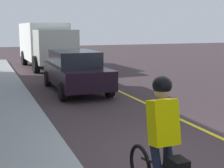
% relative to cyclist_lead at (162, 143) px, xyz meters
% --- Properties ---
extents(ground_plane, '(80.00, 80.00, 0.00)m').
position_rel_cyclist_lead_xyz_m(ground_plane, '(1.28, -1.07, -0.91)').
color(ground_plane, '#3A2D31').
extents(cyclist_lead, '(1.71, 0.36, 1.83)m').
position_rel_cyclist_lead_xyz_m(cyclist_lead, '(0.00, 0.00, 0.00)').
color(cyclist_lead, black).
rests_on(cyclist_lead, ground).
extents(parked_sedan_rear, '(4.43, 1.98, 1.58)m').
position_rel_cyclist_lead_xyz_m(parked_sedan_rear, '(8.33, -1.10, -0.09)').
color(parked_sedan_rear, black).
rests_on(parked_sedan_rear, ground).
extents(box_truck_background, '(6.78, 2.70, 2.78)m').
position_rel_cyclist_lead_xyz_m(box_truck_background, '(16.63, -1.47, 0.64)').
color(box_truck_background, white).
rests_on(box_truck_background, ground).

